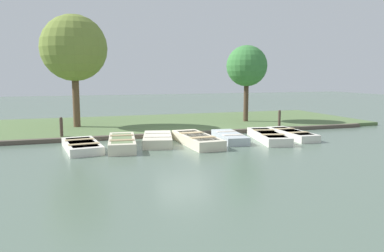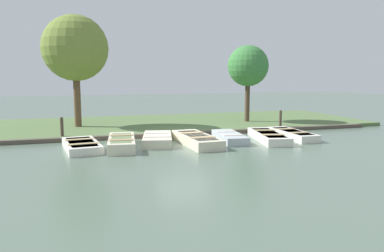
{
  "view_description": "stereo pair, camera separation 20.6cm",
  "coord_description": "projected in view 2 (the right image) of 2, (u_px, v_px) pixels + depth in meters",
  "views": [
    {
      "loc": [
        16.02,
        -4.79,
        2.87
      ],
      "look_at": [
        0.5,
        0.24,
        0.65
      ],
      "focal_mm": 35.0,
      "sensor_mm": 36.0,
      "label": 1
    },
    {
      "loc": [
        16.08,
        -4.59,
        2.87
      ],
      "look_at": [
        0.5,
        0.24,
        0.65
      ],
      "focal_mm": 35.0,
      "sensor_mm": 36.0,
      "label": 2
    }
  ],
  "objects": [
    {
      "name": "ground_plane",
      "position": [
        184.0,
        139.0,
        16.95
      ],
      "size": [
        80.0,
        80.0,
        0.0
      ],
      "primitive_type": "plane",
      "color": "#566B5B"
    },
    {
      "name": "rowboat_3",
      "position": [
        197.0,
        139.0,
        15.6
      ],
      "size": [
        3.45,
        1.27,
        0.42
      ],
      "rotation": [
        0.0,
        0.0,
        0.04
      ],
      "color": "beige",
      "rests_on": "ground_plane"
    },
    {
      "name": "rowboat_6",
      "position": [
        292.0,
        134.0,
        17.24
      ],
      "size": [
        3.16,
        1.04,
        0.35
      ],
      "rotation": [
        0.0,
        0.0,
        -0.03
      ],
      "color": "silver",
      "rests_on": "ground_plane"
    },
    {
      "name": "rowboat_4",
      "position": [
        230.0,
        137.0,
        16.4
      ],
      "size": [
        2.8,
        1.25,
        0.36
      ],
      "rotation": [
        0.0,
        0.0,
        -0.11
      ],
      "color": "#B2BCC1",
      "rests_on": "ground_plane"
    },
    {
      "name": "rowboat_1",
      "position": [
        122.0,
        143.0,
        14.83
      ],
      "size": [
        3.16,
        1.38,
        0.44
      ],
      "rotation": [
        0.0,
        0.0,
        -0.12
      ],
      "color": "beige",
      "rests_on": "ground_plane"
    },
    {
      "name": "rowboat_5",
      "position": [
        268.0,
        136.0,
        16.57
      ],
      "size": [
        3.56,
        1.72,
        0.37
      ],
      "rotation": [
        0.0,
        0.0,
        -0.21
      ],
      "color": "silver",
      "rests_on": "ground_plane"
    },
    {
      "name": "rowboat_0",
      "position": [
        82.0,
        145.0,
        14.53
      ],
      "size": [
        2.96,
        1.53,
        0.33
      ],
      "rotation": [
        0.0,
        0.0,
        0.12
      ],
      "color": "silver",
      "rests_on": "ground_plane"
    },
    {
      "name": "dock_walkway",
      "position": [
        177.0,
        133.0,
        18.11
      ],
      "size": [
        1.07,
        20.95,
        0.18
      ],
      "color": "#51473D",
      "rests_on": "ground_plane"
    },
    {
      "name": "mooring_post_near",
      "position": [
        62.0,
        129.0,
        16.51
      ],
      "size": [
        0.14,
        0.14,
        1.05
      ],
      "color": "#47382D",
      "rests_on": "ground_plane"
    },
    {
      "name": "mooring_post_far",
      "position": [
        280.0,
        120.0,
        19.72
      ],
      "size": [
        0.14,
        0.14,
        1.05
      ],
      "color": "#47382D",
      "rests_on": "ground_plane"
    },
    {
      "name": "shore_bank",
      "position": [
        160.0,
        123.0,
        21.67
      ],
      "size": [
        8.0,
        24.0,
        0.18
      ],
      "color": "#567042",
      "rests_on": "ground_plane"
    },
    {
      "name": "park_tree_left",
      "position": [
        248.0,
        66.0,
        21.57
      ],
      "size": [
        2.36,
        2.36,
        4.59
      ],
      "color": "#4C3828",
      "rests_on": "ground_plane"
    },
    {
      "name": "park_tree_far_left",
      "position": [
        75.0,
        49.0,
        19.18
      ],
      "size": [
        3.38,
        3.38,
        5.94
      ],
      "color": "brown",
      "rests_on": "ground_plane"
    },
    {
      "name": "rowboat_2",
      "position": [
        157.0,
        139.0,
        15.71
      ],
      "size": [
        2.84,
        1.72,
        0.41
      ],
      "rotation": [
        0.0,
        0.0,
        -0.22
      ],
      "color": "beige",
      "rests_on": "ground_plane"
    }
  ]
}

